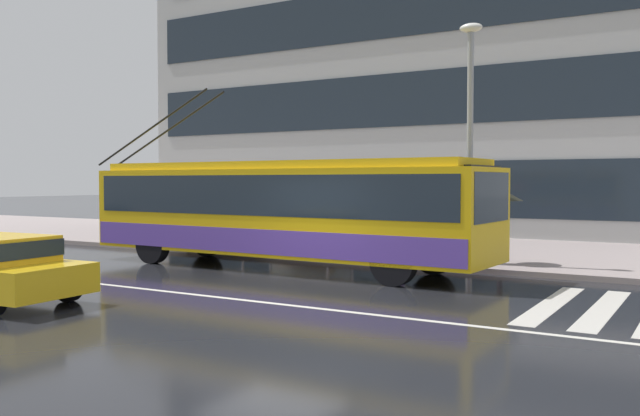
{
  "coord_description": "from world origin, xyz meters",
  "views": [
    {
      "loc": [
        8.03,
        -11.51,
        2.28
      ],
      "look_at": [
        -0.96,
        3.57,
        1.58
      ],
      "focal_mm": 38.02,
      "sensor_mm": 36.0,
      "label": 1
    }
  ],
  "objects_px": {
    "trolleybus": "(282,209)",
    "bus_shelter": "(301,189)",
    "pedestrian_at_shelter": "(501,202)",
    "street_lamp": "(470,121)",
    "pedestrian_approaching_curb": "(399,198)"
  },
  "relations": [
    {
      "from": "trolleybus",
      "to": "bus_shelter",
      "type": "xyz_separation_m",
      "value": [
        -1.93,
        3.97,
        0.5
      ]
    },
    {
      "from": "pedestrian_at_shelter",
      "to": "street_lamp",
      "type": "relative_size",
      "value": 0.31
    },
    {
      "from": "bus_shelter",
      "to": "pedestrian_approaching_curb",
      "type": "distance_m",
      "value": 3.63
    },
    {
      "from": "pedestrian_approaching_curb",
      "to": "bus_shelter",
      "type": "bearing_deg",
      "value": 175.63
    },
    {
      "from": "pedestrian_approaching_curb",
      "to": "street_lamp",
      "type": "relative_size",
      "value": 0.33
    },
    {
      "from": "bus_shelter",
      "to": "street_lamp",
      "type": "relative_size",
      "value": 0.57
    },
    {
      "from": "trolleybus",
      "to": "pedestrian_at_shelter",
      "type": "relative_size",
      "value": 6.39
    },
    {
      "from": "trolleybus",
      "to": "bus_shelter",
      "type": "bearing_deg",
      "value": 115.91
    },
    {
      "from": "bus_shelter",
      "to": "pedestrian_approaching_curb",
      "type": "bearing_deg",
      "value": -4.37
    },
    {
      "from": "trolleybus",
      "to": "pedestrian_approaching_curb",
      "type": "relative_size",
      "value": 6.08
    },
    {
      "from": "pedestrian_approaching_curb",
      "to": "trolleybus",
      "type": "bearing_deg",
      "value": -114.59
    },
    {
      "from": "pedestrian_approaching_curb",
      "to": "street_lamp",
      "type": "distance_m",
      "value": 3.5
    },
    {
      "from": "street_lamp",
      "to": "trolleybus",
      "type": "bearing_deg",
      "value": -150.3
    },
    {
      "from": "trolleybus",
      "to": "pedestrian_approaching_curb",
      "type": "bearing_deg",
      "value": 65.41
    },
    {
      "from": "bus_shelter",
      "to": "pedestrian_at_shelter",
      "type": "xyz_separation_m",
      "value": [
        6.84,
        -1.11,
        -0.31
      ]
    }
  ]
}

